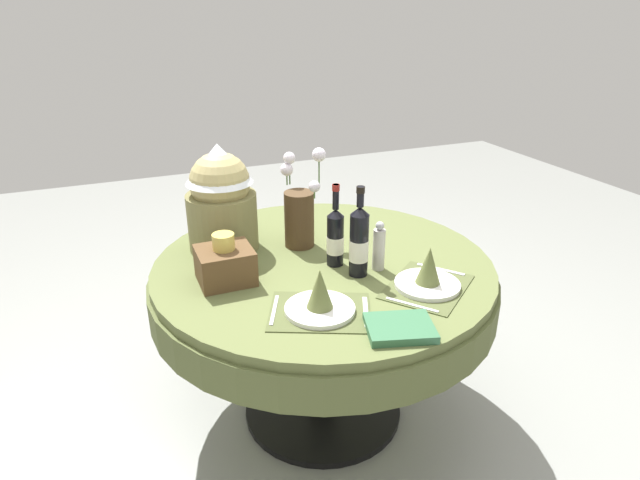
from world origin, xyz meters
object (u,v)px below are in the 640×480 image
(wine_bottle_centre, at_px, (335,236))
(place_setting_right, at_px, (428,276))
(flower_vase, at_px, (300,212))
(place_setting_left, at_px, (320,300))
(dining_table, at_px, (323,288))
(pepper_mill, at_px, (379,247))
(gift_tub_back_left, at_px, (221,195))
(wine_bottle_left, at_px, (359,241))
(book_on_table, at_px, (400,328))
(woven_basket_side_left, at_px, (225,263))

(wine_bottle_centre, bearing_deg, place_setting_right, -52.21)
(place_setting_right, bearing_deg, flower_vase, 118.85)
(place_setting_left, relative_size, wine_bottle_centre, 1.25)
(place_setting_right, bearing_deg, place_setting_left, -178.71)
(dining_table, relative_size, pepper_mill, 6.99)
(gift_tub_back_left, bearing_deg, wine_bottle_left, -46.35)
(book_on_table, bearing_deg, place_setting_right, 58.60)
(flower_vase, height_order, book_on_table, flower_vase)
(place_setting_right, bearing_deg, gift_tub_back_left, 134.02)
(pepper_mill, height_order, woven_basket_side_left, pepper_mill)
(gift_tub_back_left, bearing_deg, wine_bottle_centre, -41.11)
(book_on_table, bearing_deg, place_setting_left, 149.37)
(pepper_mill, bearing_deg, flower_vase, 120.88)
(dining_table, distance_m, place_setting_right, 0.47)
(wine_bottle_centre, relative_size, woven_basket_side_left, 1.65)
(place_setting_left, relative_size, flower_vase, 1.02)
(dining_table, relative_size, woven_basket_side_left, 6.90)
(book_on_table, bearing_deg, flower_vase, 110.95)
(wine_bottle_left, xyz_separation_m, gift_tub_back_left, (-0.42, 0.44, 0.10))
(wine_bottle_centre, bearing_deg, gift_tub_back_left, 138.89)
(dining_table, height_order, book_on_table, book_on_table)
(flower_vase, bearing_deg, gift_tub_back_left, 163.94)
(wine_bottle_centre, height_order, gift_tub_back_left, gift_tub_back_left)
(wine_bottle_centre, bearing_deg, wine_bottle_left, -67.80)
(place_setting_right, distance_m, gift_tub_back_left, 0.89)
(book_on_table, height_order, gift_tub_back_left, gift_tub_back_left)
(place_setting_left, relative_size, place_setting_right, 0.97)
(place_setting_left, relative_size, book_on_table, 1.97)
(book_on_table, relative_size, woven_basket_side_left, 1.05)
(flower_vase, distance_m, pepper_mill, 0.40)
(place_setting_right, xyz_separation_m, pepper_mill, (-0.10, 0.20, 0.04))
(place_setting_left, xyz_separation_m, woven_basket_side_left, (-0.24, 0.34, 0.03))
(flower_vase, height_order, wine_bottle_left, flower_vase)
(dining_table, height_order, woven_basket_side_left, woven_basket_side_left)
(gift_tub_back_left, bearing_deg, woven_basket_side_left, -102.20)
(wine_bottle_centre, height_order, pepper_mill, wine_bottle_centre)
(dining_table, distance_m, place_setting_left, 0.43)
(dining_table, bearing_deg, place_setting_right, -52.14)
(place_setting_right, bearing_deg, dining_table, 127.86)
(flower_vase, bearing_deg, book_on_table, -85.77)
(woven_basket_side_left, bearing_deg, flower_vase, 29.06)
(place_setting_left, distance_m, wine_bottle_left, 0.33)
(place_setting_left, xyz_separation_m, wine_bottle_left, (0.24, 0.20, 0.09))
(flower_vase, height_order, pepper_mill, flower_vase)
(place_setting_left, height_order, gift_tub_back_left, gift_tub_back_left)
(dining_table, xyz_separation_m, gift_tub_back_left, (-0.34, 0.28, 0.36))
(place_setting_left, height_order, wine_bottle_centre, wine_bottle_centre)
(place_setting_left, bearing_deg, flower_vase, 76.24)
(place_setting_left, distance_m, wine_bottle_centre, 0.38)
(wine_bottle_centre, bearing_deg, place_setting_left, -121.85)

